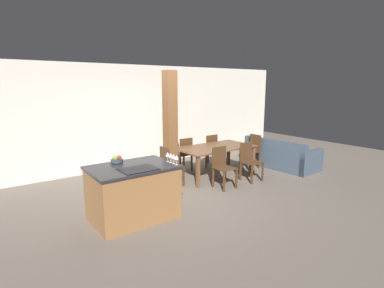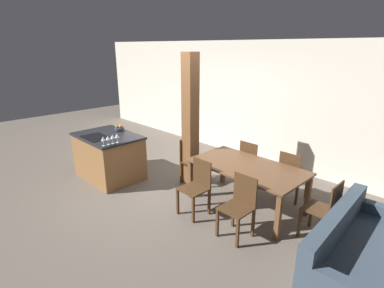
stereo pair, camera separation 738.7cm
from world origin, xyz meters
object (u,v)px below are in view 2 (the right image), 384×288
dining_chair_far_left (251,162)px  dining_table (247,171)px  wine_glass_far (112,137)px  couch (364,261)px  kitchen_island (109,156)px  dining_chair_far_right (292,175)px  dining_chair_near_left (197,186)px  fruit_bowl (119,128)px  wine_glass_near (103,139)px  timber_post (190,121)px  dining_chair_foot_end (325,209)px  dining_chair_head_end (191,160)px  wine_glass_end (117,136)px  wine_glass_middle (108,138)px  dining_chair_near_right (239,205)px

dining_chair_far_left → dining_table: bearing=119.4°
wine_glass_far → couch: bearing=11.1°
kitchen_island → dining_chair_far_right: 3.53m
dining_chair_near_left → dining_chair_far_right: bearing=60.6°
fruit_bowl → wine_glass_far: wine_glass_far is taller
couch → dining_chair_far_left: bearing=60.0°
kitchen_island → couch: 4.63m
wine_glass_near → dining_chair_far_right: (2.46, 2.16, -0.56)m
timber_post → dining_chair_far_left: bearing=41.6°
dining_chair_far_right → dining_chair_foot_end: (0.88, -0.74, 0.00)m
wine_glass_far → dining_table: wine_glass_far is taller
wine_glass_far → dining_chair_head_end: (0.74, 1.24, -0.56)m
dining_chair_foot_end → wine_glass_end: bearing=-71.1°
wine_glass_middle → dining_chair_far_left: bearing=51.8°
kitchen_island → dining_chair_far_left: (2.22, 1.76, 0.02)m
wine_glass_end → couch: wine_glass_end is taller
couch → fruit_bowl: bearing=89.3°
wine_glass_near → dining_chair_near_right: size_ratio=0.19×
dining_chair_far_left → dining_chair_far_right: bearing=-180.0°
wine_glass_end → timber_post: 1.36m
dining_table → couch: (1.95, -0.45, -0.36)m
wine_glass_near → dining_chair_near_right: (2.46, 0.68, -0.56)m
dining_chair_foot_end → couch: dining_chair_foot_end is taller
wine_glass_middle → couch: (3.99, 0.87, -0.76)m
wine_glass_near → dining_table: 2.52m
kitchen_island → wine_glass_middle: size_ratio=8.13×
dining_chair_far_right → couch: dining_chair_far_right is taller
fruit_bowl → wine_glass_end: 0.86m
wine_glass_near → wine_glass_far: same height
couch → timber_post: 3.40m
timber_post → dining_chair_far_right: bearing=24.4°
wine_glass_middle → kitchen_island: bearing=152.7°
wine_glass_end → dining_chair_foot_end: (3.34, 1.15, -0.56)m
dining_table → dining_chair_foot_end: (1.30, 0.00, -0.17)m
kitchen_island → wine_glass_end: size_ratio=8.13×
kitchen_island → dining_chair_far_left: 2.84m
wine_glass_middle → dining_table: wine_glass_middle is taller
kitchen_island → wine_glass_end: 0.84m
fruit_bowl → wine_glass_end: wine_glass_end is taller
kitchen_island → timber_post: size_ratio=0.55×
dining_chair_near_right → wine_glass_middle: bearing=-166.6°
couch → dining_chair_near_right: bearing=97.3°
wine_glass_far → fruit_bowl: bearing=141.3°
wine_glass_middle → couch: 4.16m
wine_glass_middle → dining_chair_near_right: size_ratio=0.19×
wine_glass_middle → dining_table: (2.04, 1.33, -0.39)m
kitchen_island → dining_chair_head_end: size_ratio=1.54×
wine_glass_far → wine_glass_end: size_ratio=1.00×
wine_glass_end → dining_chair_near_left: 1.77m
wine_glass_near → timber_post: (0.76, 1.38, 0.21)m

